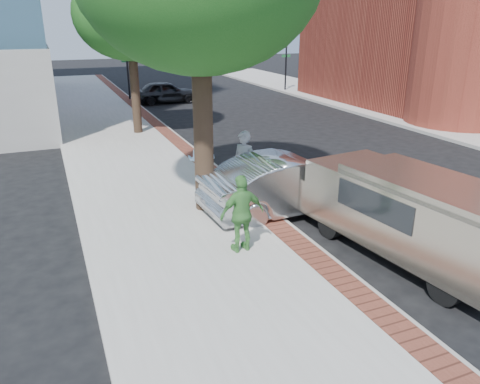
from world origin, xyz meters
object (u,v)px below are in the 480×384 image
parking_meter (268,177)px  van (406,210)px  person_green (242,214)px  sedan_silver (290,184)px  person_gray (244,166)px  person_officer (202,161)px  bg_car (166,92)px

parking_meter → van: 3.58m
person_green → van: size_ratio=0.32×
sedan_silver → van: bearing=-163.2°
person_gray → sedan_silver: bearing=8.1°
person_officer → person_gray: bearing=161.8°
person_green → parking_meter: bearing=-134.3°
bg_car → person_officer: bearing=171.2°
person_green → van: 3.68m
parking_meter → van: size_ratio=0.27×
person_officer → van: person_officer is taller
person_green → sedan_silver: 2.99m
parking_meter → bg_car: 19.70m
parking_meter → person_green: person_green is taller
person_green → sedan_silver: size_ratio=0.36×
person_gray → person_green: (-1.32, -2.99, -0.11)m
person_gray → van: person_gray is taller
person_officer → sedan_silver: bearing=163.9°
person_gray → bg_car: 18.41m
person_officer → van: 6.19m
person_gray → van: 4.78m
van → sedan_silver: bearing=103.0°
person_officer → bg_car: bearing=-66.6°
person_officer → sedan_silver: 2.84m
parking_meter → person_green: bearing=-130.9°
sedan_silver → bg_car: 19.34m
person_gray → van: bearing=-7.6°
sedan_silver → van: van is taller
sedan_silver → bg_car: size_ratio=1.20×
parking_meter → person_gray: person_gray is taller
person_green → bg_car: bearing=-103.0°
parking_meter → person_gray: (-0.13, 1.31, -0.05)m
person_officer → person_green: (-0.44, -4.11, -0.05)m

